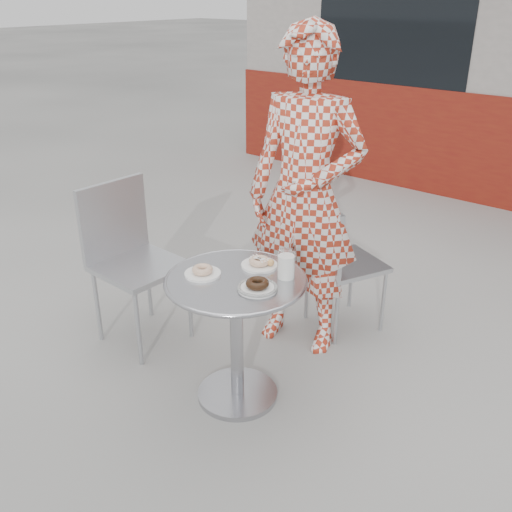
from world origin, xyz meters
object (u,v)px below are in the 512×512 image
Objects in this scene: bistro_table at (236,309)px; plate_checker at (257,286)px; plate_far at (260,263)px; plate_near at (203,272)px; chair_left at (141,295)px; milk_cup at (286,265)px; seated_person at (305,197)px; chair_far at (343,289)px.

plate_checker reaches higher than bistro_table.
plate_near is (-0.15, -0.24, -0.00)m from plate_far.
milk_cup is at bearing -82.61° from chair_left.
plate_far is at bearing 58.14° from plate_near.
chair_far is at bearing 55.39° from seated_person.
chair_left reaches higher than plate_far.
chair_far is 4.80× the size of plate_near.
chair_left is 5.10× the size of plate_checker.
seated_person reaches higher than chair_left.
plate_near is at bearing -169.24° from plate_checker.
chair_far is at bearing 79.64° from plate_near.
plate_far is at bearing 87.97° from bistro_table.
plate_near is at bearing -99.74° from chair_left.
plate_near is 0.38m from milk_cup.
chair_far is (0.04, 0.90, -0.25)m from bistro_table.
plate_checker is (0.13, -0.18, -0.00)m from plate_far.
plate_far is 1.03× the size of plate_near.
bistro_table is 5.05× the size of milk_cup.
bistro_table is 3.72× the size of plate_checker.
chair_left reaches higher than milk_cup.
chair_left is at bearing 175.79° from bistro_table.
seated_person is at bearing 108.00° from plate_checker.
chair_left reaches higher than bistro_table.
bistro_table is 0.94m from chair_far.
milk_cup is at bearing 42.00° from bistro_table.
milk_cup is (0.24, -0.48, -0.14)m from seated_person.
bistro_table is at bearing 111.70° from chair_far.
milk_cup is at bearing 124.01° from chair_far.
chair_far is at bearing 96.40° from plate_checker.
plate_far reaches higher than plate_near.
seated_person is 13.22× the size of milk_cup.
chair_far reaches higher than plate_checker.
plate_checker is at bearing -85.07° from seated_person.
seated_person is 9.74× the size of plate_checker.
plate_far is 0.28m from plate_near.
chair_far is 0.46× the size of seated_person.
chair_left is 0.75m from plate_near.
chair_left is 6.91× the size of milk_cup.
bistro_table is 0.24m from plate_far.
chair_left reaches higher than plate_near.
bistro_table is 0.73m from seated_person.
chair_left is 1.08m from seated_person.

